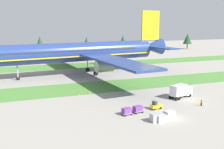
{
  "coord_description": "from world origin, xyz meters",
  "views": [
    {
      "loc": [
        -31.07,
        -46.27,
        19.88
      ],
      "look_at": [
        -2.75,
        30.05,
        4.0
      ],
      "focal_mm": 43.96,
      "sensor_mm": 36.0,
      "label": 1
    }
  ],
  "objects_px": {
    "cargo_dolly_second": "(127,111)",
    "uld_container_2": "(161,118)",
    "baggage_tug": "(156,106)",
    "airliner": "(85,52)",
    "uld_container_0": "(156,118)",
    "taxiway_marker_0": "(89,93)",
    "cargo_dolly_lead": "(138,109)",
    "catering_truck": "(181,91)",
    "ground_crew_marshaller": "(201,102)",
    "uld_container_1": "(169,115)",
    "taxiway_marker_1": "(79,94)"
  },
  "relations": [
    {
      "from": "baggage_tug",
      "to": "cargo_dolly_second",
      "type": "xyz_separation_m",
      "value": [
        -7.81,
        -1.34,
        0.1
      ]
    },
    {
      "from": "cargo_dolly_lead",
      "to": "uld_container_1",
      "type": "relative_size",
      "value": 1.21
    },
    {
      "from": "baggage_tug",
      "to": "catering_truck",
      "type": "distance_m",
      "value": 12.53
    },
    {
      "from": "airliner",
      "to": "ground_crew_marshaller",
      "type": "xyz_separation_m",
      "value": [
        15.43,
        -48.41,
        -7.69
      ]
    },
    {
      "from": "airliner",
      "to": "uld_container_1",
      "type": "xyz_separation_m",
      "value": [
        3.3,
        -53.73,
        -7.76
      ]
    },
    {
      "from": "airliner",
      "to": "taxiway_marker_1",
      "type": "height_order",
      "value": "airliner"
    },
    {
      "from": "ground_crew_marshaller",
      "to": "baggage_tug",
      "type": "bearing_deg",
      "value": 73.7
    },
    {
      "from": "airliner",
      "to": "cargo_dolly_second",
      "type": "distance_m",
      "value": 48.86
    },
    {
      "from": "airliner",
      "to": "cargo_dolly_lead",
      "type": "distance_m",
      "value": 48.24
    },
    {
      "from": "ground_crew_marshaller",
      "to": "uld_container_0",
      "type": "distance_m",
      "value": 16.36
    },
    {
      "from": "cargo_dolly_lead",
      "to": "taxiway_marker_0",
      "type": "bearing_deg",
      "value": -173.32
    },
    {
      "from": "airliner",
      "to": "uld_container_2",
      "type": "height_order",
      "value": "airliner"
    },
    {
      "from": "baggage_tug",
      "to": "cargo_dolly_lead",
      "type": "xyz_separation_m",
      "value": [
        -4.95,
        -0.85,
        0.1
      ]
    },
    {
      "from": "catering_truck",
      "to": "taxiway_marker_0",
      "type": "relative_size",
      "value": 14.24
    },
    {
      "from": "cargo_dolly_second",
      "to": "ground_crew_marshaller",
      "type": "relative_size",
      "value": 1.39
    },
    {
      "from": "cargo_dolly_second",
      "to": "uld_container_2",
      "type": "xyz_separation_m",
      "value": [
        4.85,
        -6.21,
        -0.16
      ]
    },
    {
      "from": "airliner",
      "to": "uld_container_1",
      "type": "relative_size",
      "value": 42.59
    },
    {
      "from": "uld_container_0",
      "to": "uld_container_1",
      "type": "distance_m",
      "value": 3.28
    },
    {
      "from": "airliner",
      "to": "baggage_tug",
      "type": "bearing_deg",
      "value": 179.23
    },
    {
      "from": "baggage_tug",
      "to": "taxiway_marker_0",
      "type": "height_order",
      "value": "baggage_tug"
    },
    {
      "from": "catering_truck",
      "to": "uld_container_2",
      "type": "height_order",
      "value": "catering_truck"
    },
    {
      "from": "cargo_dolly_lead",
      "to": "taxiway_marker_1",
      "type": "xyz_separation_m",
      "value": [
        -8.74,
        18.86,
        -0.61
      ]
    },
    {
      "from": "ground_crew_marshaller",
      "to": "uld_container_1",
      "type": "distance_m",
      "value": 13.25
    },
    {
      "from": "catering_truck",
      "to": "uld_container_1",
      "type": "relative_size",
      "value": 3.66
    },
    {
      "from": "baggage_tug",
      "to": "ground_crew_marshaller",
      "type": "height_order",
      "value": "baggage_tug"
    },
    {
      "from": "taxiway_marker_1",
      "to": "taxiway_marker_0",
      "type": "bearing_deg",
      "value": 8.03
    },
    {
      "from": "uld_container_1",
      "to": "uld_container_2",
      "type": "bearing_deg",
      "value": -165.67
    },
    {
      "from": "catering_truck",
      "to": "taxiway_marker_0",
      "type": "height_order",
      "value": "catering_truck"
    },
    {
      "from": "baggage_tug",
      "to": "airliner",
      "type": "bearing_deg",
      "value": 175.18
    },
    {
      "from": "airliner",
      "to": "taxiway_marker_0",
      "type": "height_order",
      "value": "airliner"
    },
    {
      "from": "cargo_dolly_lead",
      "to": "catering_truck",
      "type": "height_order",
      "value": "catering_truck"
    },
    {
      "from": "uld_container_0",
      "to": "taxiway_marker_0",
      "type": "relative_size",
      "value": 3.89
    },
    {
      "from": "airliner",
      "to": "cargo_dolly_lead",
      "type": "xyz_separation_m",
      "value": [
        -0.93,
        -47.61,
        -7.72
      ]
    },
    {
      "from": "uld_container_0",
      "to": "ground_crew_marshaller",
      "type": "bearing_deg",
      "value": 19.57
    },
    {
      "from": "taxiway_marker_0",
      "to": "taxiway_marker_1",
      "type": "distance_m",
      "value": 3.09
    },
    {
      "from": "uld_container_0",
      "to": "uld_container_2",
      "type": "height_order",
      "value": "uld_container_0"
    },
    {
      "from": "uld_container_2",
      "to": "baggage_tug",
      "type": "bearing_deg",
      "value": 68.58
    },
    {
      "from": "cargo_dolly_second",
      "to": "taxiway_marker_1",
      "type": "xyz_separation_m",
      "value": [
        -5.88,
        19.35,
        -0.61
      ]
    },
    {
      "from": "uld_container_2",
      "to": "taxiway_marker_1",
      "type": "relative_size",
      "value": 3.21
    },
    {
      "from": "taxiway_marker_0",
      "to": "cargo_dolly_second",
      "type": "bearing_deg",
      "value": -81.87
    },
    {
      "from": "baggage_tug",
      "to": "catering_truck",
      "type": "relative_size",
      "value": 0.38
    },
    {
      "from": "uld_container_0",
      "to": "uld_container_2",
      "type": "bearing_deg",
      "value": -21.59
    },
    {
      "from": "uld_container_1",
      "to": "taxiway_marker_0",
      "type": "relative_size",
      "value": 3.89
    },
    {
      "from": "uld_container_0",
      "to": "taxiway_marker_0",
      "type": "bearing_deg",
      "value": 104.54
    },
    {
      "from": "baggage_tug",
      "to": "cargo_dolly_lead",
      "type": "relative_size",
      "value": 1.15
    },
    {
      "from": "taxiway_marker_0",
      "to": "taxiway_marker_1",
      "type": "height_order",
      "value": "taxiway_marker_1"
    },
    {
      "from": "uld_container_1",
      "to": "ground_crew_marshaller",
      "type": "bearing_deg",
      "value": 23.68
    },
    {
      "from": "catering_truck",
      "to": "ground_crew_marshaller",
      "type": "xyz_separation_m",
      "value": [
        0.53,
        -7.76,
        -1.01
      ]
    },
    {
      "from": "airliner",
      "to": "taxiway_marker_1",
      "type": "bearing_deg",
      "value": 155.72
    },
    {
      "from": "baggage_tug",
      "to": "uld_container_1",
      "type": "distance_m",
      "value": 7.01
    }
  ]
}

